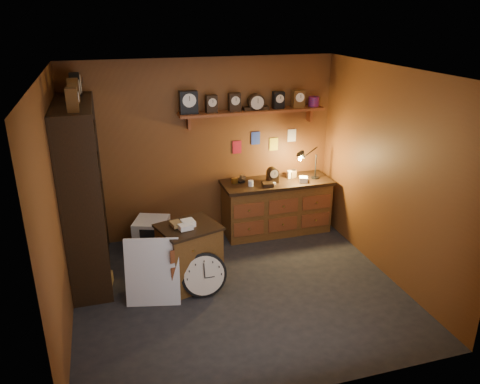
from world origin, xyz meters
name	(u,v)px	position (x,y,z in m)	size (l,w,h in m)	color
floor	(239,290)	(0.00, 0.00, 0.00)	(4.00, 4.00, 0.00)	black
room_shell	(240,157)	(0.04, 0.11, 1.72)	(4.02, 3.62, 2.71)	brown
shelving_unit	(80,186)	(-1.79, 0.98, 1.25)	(0.47, 1.60, 2.58)	black
workbench	(276,203)	(1.05, 1.47, 0.47)	(1.70, 0.66, 1.36)	brown
low_cabinet	(190,253)	(-0.55, 0.34, 0.44)	(0.86, 0.79, 0.91)	brown
big_round_clock	(204,275)	(-0.44, 0.03, 0.28)	(0.57, 0.18, 0.57)	black
white_panel	(155,302)	(-1.06, 0.04, 0.00)	(0.64, 0.03, 0.86)	silver
mini_fridge	(152,235)	(-0.91, 1.39, 0.24)	(0.60, 0.62, 0.48)	silver
floor_box_a	(103,280)	(-1.65, 0.61, 0.08)	(0.25, 0.21, 0.15)	olive
floor_box_b	(143,288)	(-1.16, 0.31, 0.06)	(0.19, 0.22, 0.11)	white
floor_box_c	(173,274)	(-0.76, 0.48, 0.08)	(0.22, 0.19, 0.17)	olive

